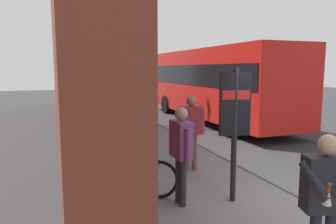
{
  "coord_description": "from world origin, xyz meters",
  "views": [
    {
      "loc": [
        -3.92,
        4.12,
        2.48
      ],
      "look_at": [
        2.83,
        1.71,
        1.51
      ],
      "focal_mm": 34.03,
      "sensor_mm": 36.0,
      "label": 1
    }
  ],
  "objects": [
    {
      "name": "station_facade",
      "position": [
        8.99,
        3.8,
        3.81
      ],
      "size": [
        22.0,
        0.65,
        7.63
      ],
      "color": "brown",
      "rests_on": "ground"
    },
    {
      "name": "bicycle_end_of_row",
      "position": [
        5.22,
        2.78,
        0.51
      ],
      "size": [
        0.48,
        1.76,
        0.97
      ],
      "color": "black",
      "rests_on": "sidewalk_pavement"
    },
    {
      "name": "ground",
      "position": [
        6.0,
        -1.0,
        0.0
      ],
      "size": [
        60.0,
        60.0,
        0.0
      ],
      "primitive_type": "plane",
      "color": "#2D2D30"
    },
    {
      "name": "pedestrian_by_facade",
      "position": [
        1.02,
        2.12,
        1.17
      ],
      "size": [
        0.65,
        0.26,
        1.72
      ],
      "color": "#26262D",
      "rests_on": "sidewalk_pavement"
    },
    {
      "name": "transit_info_sign",
      "position": [
        0.85,
        1.18,
        1.72
      ],
      "size": [
        0.18,
        0.56,
        2.4
      ],
      "color": "black",
      "rests_on": "sidewalk_pavement"
    },
    {
      "name": "pedestrian_crossing_street",
      "position": [
        2.72,
        1.18,
        1.19
      ],
      "size": [
        0.3,
        0.66,
        1.75
      ],
      "color": "brown",
      "rests_on": "sidewalk_pavement"
    },
    {
      "name": "sidewalk_pavement",
      "position": [
        8.0,
        1.75,
        0.06
      ],
      "size": [
        24.0,
        3.5,
        0.12
      ],
      "primitive_type": "cube",
      "color": "slate",
      "rests_on": "ground"
    },
    {
      "name": "bicycle_mid_rack",
      "position": [
        6.11,
        2.87,
        0.51
      ],
      "size": [
        0.48,
        1.76,
        0.97
      ],
      "color": "black",
      "rests_on": "sidewalk_pavement"
    },
    {
      "name": "tourist_with_hotdogs",
      "position": [
        -1.41,
        1.4,
        1.15
      ],
      "size": [
        0.67,
        0.66,
        1.67
      ],
      "color": "#26262D",
      "rests_on": "sidewalk_pavement"
    },
    {
      "name": "pedestrian_near_bus",
      "position": [
        7.89,
        2.18,
        1.17
      ],
      "size": [
        0.65,
        0.31,
        1.72
      ],
      "color": "#4C724C",
      "rests_on": "sidewalk_pavement"
    },
    {
      "name": "bicycle_leaning_wall",
      "position": [
        1.56,
        2.89,
        0.51
      ],
      "size": [
        0.72,
        1.69,
        0.97
      ],
      "color": "black",
      "rests_on": "sidewalk_pavement"
    },
    {
      "name": "city_bus",
      "position": [
        9.53,
        -3.0,
        1.92
      ],
      "size": [
        10.52,
        2.72,
        3.35
      ],
      "color": "red",
      "rests_on": "ground"
    },
    {
      "name": "bicycle_beside_lamp",
      "position": [
        2.55,
        2.94,
        0.51
      ],
      "size": [
        0.57,
        1.74,
        0.97
      ],
      "color": "black",
      "rests_on": "sidewalk_pavement"
    },
    {
      "name": "bicycle_far_end",
      "position": [
        3.33,
        2.97,
        0.51
      ],
      "size": [
        0.48,
        1.77,
        0.97
      ],
      "color": "black",
      "rests_on": "sidewalk_pavement"
    },
    {
      "name": "street_lamp",
      "position": [
        9.7,
        0.3,
        3.17
      ],
      "size": [
        0.28,
        0.28,
        5.13
      ],
      "color": "#333338",
      "rests_on": "sidewalk_pavement"
    },
    {
      "name": "bicycle_under_window",
      "position": [
        4.23,
        2.84,
        0.51
      ],
      "size": [
        0.58,
        1.74,
        0.97
      ],
      "color": "black",
      "rests_on": "sidewalk_pavement"
    }
  ]
}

